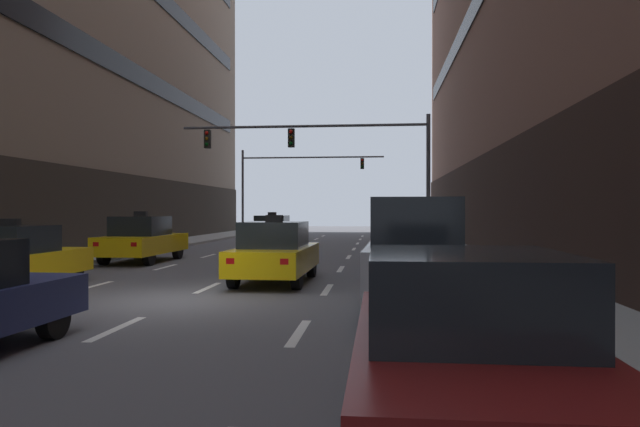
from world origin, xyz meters
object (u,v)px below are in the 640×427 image
at_px(car_parked_0, 465,348).
at_px(taxi_driving_3, 273,231).
at_px(traffic_signal_0, 336,152).
at_px(taxi_driving_0, 142,239).
at_px(taxi_driving_2, 14,259).
at_px(car_parked_1, 415,253).
at_px(traffic_signal_1, 286,175).
at_px(car_parked_2, 403,248).
at_px(taxi_driving_1, 275,252).
at_px(car_parked_3, 396,232).

bearing_deg(car_parked_0, taxi_driving_3, 104.05).
height_order(taxi_driving_3, traffic_signal_0, traffic_signal_0).
height_order(taxi_driving_0, car_parked_0, taxi_driving_0).
xyz_separation_m(taxi_driving_2, car_parked_1, (9.55, -1.48, 0.31)).
distance_m(taxi_driving_0, taxi_driving_2, 7.85).
height_order(taxi_driving_2, traffic_signal_1, traffic_signal_1).
height_order(car_parked_0, traffic_signal_1, traffic_signal_1).
bearing_deg(car_parked_2, taxi_driving_1, -149.87).
bearing_deg(car_parked_1, taxi_driving_2, 171.19).
bearing_deg(car_parked_1, taxi_driving_0, 136.05).
relative_size(taxi_driving_3, car_parked_2, 0.99).
relative_size(taxi_driving_1, traffic_signal_0, 0.40).
bearing_deg(taxi_driving_3, car_parked_0, -75.95).
height_order(taxi_driving_1, taxi_driving_2, taxi_driving_1).
relative_size(taxi_driving_3, car_parked_0, 1.05).
xyz_separation_m(taxi_driving_0, car_parked_2, (9.68, -3.59, -0.02)).
bearing_deg(traffic_signal_1, taxi_driving_1, -81.30).
relative_size(taxi_driving_0, traffic_signal_1, 0.41).
bearing_deg(traffic_signal_0, car_parked_1, -79.31).
relative_size(taxi_driving_2, taxi_driving_3, 0.94).
xyz_separation_m(taxi_driving_1, car_parked_2, (3.52, 2.04, 0.02)).
xyz_separation_m(car_parked_0, traffic_signal_1, (-7.97, 39.51, 3.97)).
bearing_deg(taxi_driving_1, taxi_driving_0, 137.60).
relative_size(traffic_signal_0, traffic_signal_1, 0.99).
height_order(taxi_driving_2, traffic_signal_0, traffic_signal_0).
bearing_deg(taxi_driving_0, traffic_signal_1, 85.85).
relative_size(car_parked_0, car_parked_1, 0.94).
relative_size(car_parked_0, traffic_signal_0, 0.38).
bearing_deg(car_parked_3, car_parked_0, -90.00).
height_order(taxi_driving_0, taxi_driving_1, taxi_driving_0).
relative_size(taxi_driving_3, traffic_signal_1, 0.40).
relative_size(taxi_driving_2, car_parked_0, 0.99).
distance_m(car_parked_1, traffic_signal_0, 14.57).
bearing_deg(traffic_signal_0, taxi_driving_3, 124.32).
bearing_deg(taxi_driving_1, car_parked_1, -46.47).
xyz_separation_m(car_parked_3, traffic_signal_1, (-7.97, 19.60, 3.76)).
bearing_deg(car_parked_3, traffic_signal_0, 165.89).
distance_m(taxi_driving_0, car_parked_2, 10.32).
xyz_separation_m(taxi_driving_0, car_parked_0, (9.68, -16.00, -0.06)).
relative_size(car_parked_2, traffic_signal_1, 0.41).
xyz_separation_m(taxi_driving_0, taxi_driving_2, (0.13, -7.85, -0.07)).
height_order(taxi_driving_1, traffic_signal_0, traffic_signal_0).
xyz_separation_m(taxi_driving_3, car_parked_3, (6.60, -6.49, 0.18)).
bearing_deg(taxi_driving_3, car_parked_1, -71.49).
height_order(taxi_driving_0, traffic_signal_0, traffic_signal_0).
bearing_deg(car_parked_0, taxi_driving_1, 108.72).
height_order(taxi_driving_3, car_parked_3, car_parked_3).
bearing_deg(traffic_signal_1, taxi_driving_2, -92.87).
relative_size(car_parked_0, car_parked_2, 0.94).
relative_size(car_parked_0, car_parked_3, 1.01).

